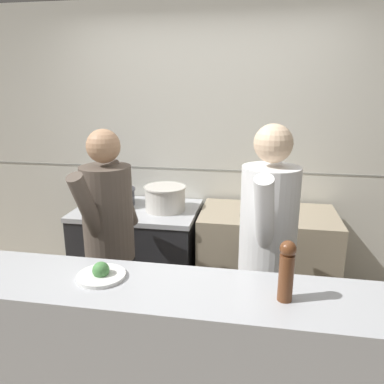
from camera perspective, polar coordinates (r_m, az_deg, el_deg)
wall_back_tiled at (r=3.43m, az=2.10°, el=5.99°), size 8.00×0.06×2.60m
oven_range at (r=3.44m, az=-8.06°, el=-9.32°), size 1.05×0.71×0.87m
prep_counter at (r=3.29m, az=11.17°, el=-10.55°), size 1.10×0.65×0.89m
pass_counter at (r=2.08m, az=-4.77°, el=-26.15°), size 2.98×0.45×1.00m
stock_pot at (r=3.38m, az=-11.41°, el=-0.63°), size 0.33×0.33×0.15m
sauce_pot at (r=3.17m, az=-4.11°, el=-0.84°), size 0.36×0.36×0.21m
mixing_bowl_steel at (r=3.14m, az=11.56°, el=-2.25°), size 0.21×0.21×0.08m
chefs_knife at (r=2.99m, az=9.90°, el=-3.71°), size 0.34×0.04×0.02m
plated_dish_main at (r=1.89m, az=-13.67°, el=-12.01°), size 0.23×0.23×0.08m
pepper_mill at (r=1.66m, az=14.21°, el=-11.39°), size 0.07×0.07×0.28m
chef_head_cook at (r=2.59m, az=-12.50°, el=-6.75°), size 0.39×0.72×1.63m
chef_sous at (r=2.35m, az=11.38°, el=-8.27°), size 0.39×0.74×1.69m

